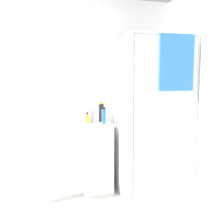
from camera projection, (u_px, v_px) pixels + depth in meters
The scene contains 8 objects.
wall_back at pixel (47, 95), 3.36m from camera, with size 6.40×0.06×2.50m, color white.
shower_enclosure at pixel (150, 151), 3.24m from camera, with size 0.81×0.84×1.95m.
vanity_cabinet at pixel (96, 157), 3.39m from camera, with size 0.38×0.38×0.90m.
sink at pixel (44, 146), 3.02m from camera, with size 0.51×0.51×1.01m.
soap_dispenser at pixel (87, 119), 3.32m from camera, with size 0.06×0.06×0.14m.
shampoo_bottle_tall_black at pixel (101, 112), 3.41m from camera, with size 0.06×0.06×0.26m.
shampoo_bottle_blue at pixel (104, 116), 3.27m from camera, with size 0.05×0.05×0.21m.
lotion_bottle_white at pixel (92, 117), 3.36m from camera, with size 0.04×0.05×0.18m.
Camera 1 is at (-0.01, -1.76, 1.43)m, focal length 42.00 mm.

